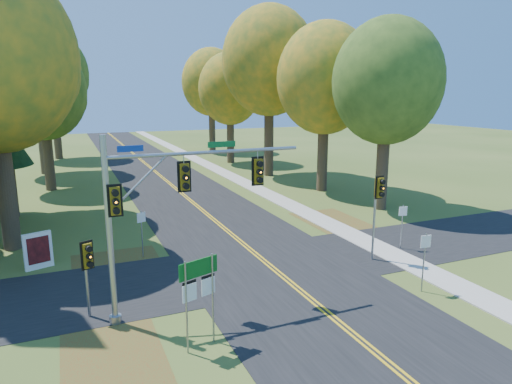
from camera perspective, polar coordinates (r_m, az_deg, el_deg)
name	(u,v)px	position (r m, az deg, el deg)	size (l,w,h in m)	color
ground	(289,281)	(19.84, 4.09, -11.09)	(160.00, 160.00, 0.00)	#394F1B
road_main	(289,281)	(19.84, 4.09, -11.06)	(8.00, 160.00, 0.02)	black
road_cross	(269,265)	(21.50, 1.65, -9.14)	(60.00, 6.00, 0.02)	black
centerline_left	(286,281)	(19.79, 3.83, -11.07)	(0.10, 160.00, 0.01)	gold
centerline_right	(291,281)	(19.87, 4.35, -10.98)	(0.10, 160.00, 0.01)	gold
sidewalk_east	(404,260)	(23.13, 18.06, -8.13)	(1.60, 160.00, 0.06)	#9E998E
leaf_patch_w_near	(120,271)	(21.75, -16.68, -9.44)	(4.00, 6.00, 0.00)	brown
leaf_patch_e	(344,226)	(27.99, 10.98, -4.23)	(3.50, 8.00, 0.00)	brown
leaf_patch_w_far	(113,357)	(15.38, -17.42, -19.06)	(3.00, 5.00, 0.00)	brown
tree_e_a	(387,82)	(31.94, 16.10, 13.03)	(7.20, 7.20, 12.73)	#38281C
tree_e_b	(325,79)	(37.19, 8.64, 13.76)	(7.60, 7.60, 13.33)	#38281C
tree_w_c	(43,92)	(40.67, -25.10, 11.29)	(6.80, 6.80, 11.91)	#38281C
tree_e_c	(270,62)	(43.93, 1.72, 15.95)	(8.80, 8.80, 15.79)	#38281C
tree_w_d	(37,72)	(49.44, -25.69, 13.35)	(8.20, 8.20, 14.56)	#38281C
tree_e_d	(230,89)	(52.13, -3.24, 12.70)	(7.00, 7.00, 12.32)	#38281C
tree_w_e	(52,73)	(60.32, -24.13, 13.37)	(8.40, 8.40, 14.97)	#38281C
tree_e_e	(212,82)	(62.67, -5.58, 13.47)	(7.80, 7.80, 13.74)	#38281C
traffic_mast	(161,201)	(16.05, -11.74, -1.11)	(7.23, 0.67, 6.56)	#94979C
east_signal_pole	(378,197)	(21.91, 15.02, -0.60)	(0.48, 0.55, 4.13)	#92969A
ped_signal_pole	(87,261)	(17.01, -20.33, -8.12)	(0.44, 0.53, 2.90)	gray
route_sign_cluster	(199,285)	(14.38, -7.13, -11.41)	(1.33, 0.51, 3.00)	gray
info_kiosk	(38,251)	(23.10, -25.59, -6.64)	(1.22, 0.56, 1.71)	white
reg_sign_e_north	(402,219)	(24.38, 17.83, -3.23)	(0.44, 0.11, 2.32)	gray
reg_sign_e_south	(425,252)	(19.43, 20.34, -7.04)	(0.47, 0.08, 2.47)	gray
reg_sign_w	(142,226)	(22.70, -14.11, -4.12)	(0.42, 0.20, 2.33)	gray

